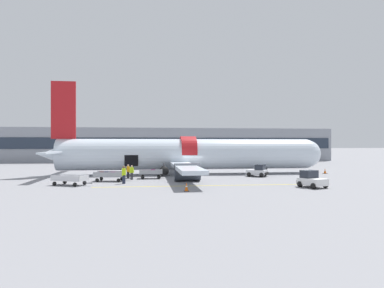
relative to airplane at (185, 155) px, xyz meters
The scene contains 14 objects.
ground_plane 4.06m from the airplane, 73.97° to the right, with size 500.00×500.00×0.00m, color gray.
apron_marking_line 13.10m from the airplane, 88.38° to the right, with size 21.07×0.44×0.01m.
terminal_strip 36.87m from the airplane, 88.67° to the left, with size 75.19×13.03×7.61m.
airplane is the anchor object (origin of this frame).
baggage_tug_lead 18.62m from the airplane, 56.52° to the right, with size 2.58×2.88×1.59m.
baggage_tug_mid 10.00m from the airplane, 27.91° to the right, with size 2.87×2.71×1.51m.
baggage_cart_loading 11.97m from the airplane, 139.83° to the right, with size 4.25×2.31×1.07m.
baggage_cart_queued 7.26m from the airplane, 130.71° to the right, with size 3.59×1.81×1.06m.
baggage_cart_empty 16.61m from the airplane, 139.25° to the right, with size 4.19×2.84×1.01m.
ground_crew_loader_a 12.65m from the airplane, 125.99° to the right, with size 0.57×0.61×1.83m.
ground_crew_loader_b 8.96m from the airplane, 145.13° to the right, with size 0.51×0.54×1.65m.
ground_crew_driver 9.35m from the airplane, 137.21° to the right, with size 0.52×0.52×1.63m.
safety_cone_nose 19.33m from the airplane, ahead, with size 0.53×0.53×0.73m.
safety_cone_engine_left 16.65m from the airplane, 95.81° to the right, with size 0.44×0.44×0.76m.
Camera 1 is at (-5.94, -42.62, 4.10)m, focal length 32.00 mm.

